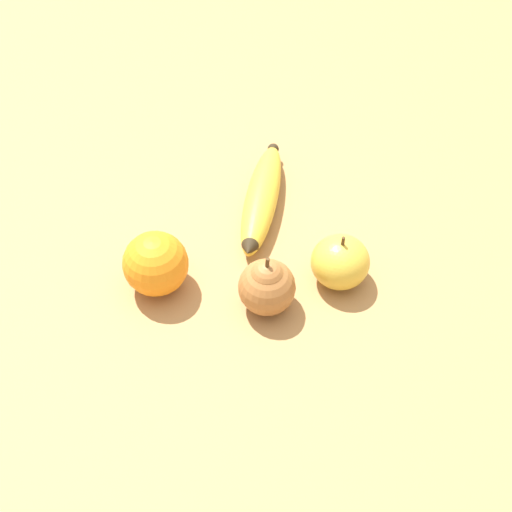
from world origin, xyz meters
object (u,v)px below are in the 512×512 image
banana (261,199)px  pear (267,285)px  orange (156,264)px  apple (338,264)px

banana → pear: (-0.10, 0.14, 0.02)m
orange → apple: 0.24m
pear → apple: (-0.06, -0.08, -0.01)m
pear → banana: bearing=-54.2°
banana → orange: bearing=-35.2°
orange → pear: bearing=-159.3°
pear → apple: 0.10m
pear → apple: pear is taller
pear → orange: bearing=20.7°
orange → pear: 0.15m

